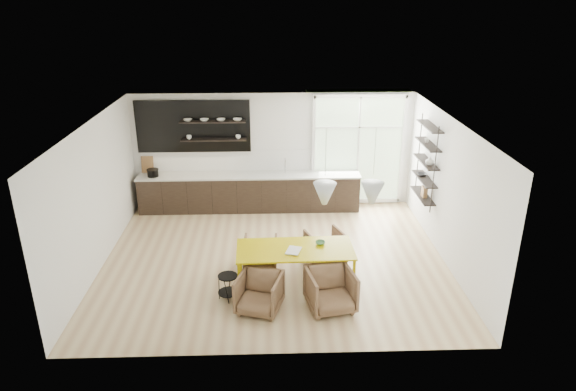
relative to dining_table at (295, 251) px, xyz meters
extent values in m
cube|color=#D4BB8A|center=(-0.37, 1.05, -0.74)|extent=(7.00, 6.00, 0.01)
cube|color=white|center=(-0.37, 4.05, 0.72)|extent=(7.00, 0.02, 2.90)
cube|color=white|center=(-3.87, 1.05, 0.72)|extent=(0.02, 6.00, 2.90)
cube|color=white|center=(3.13, 1.05, 0.72)|extent=(0.02, 6.00, 2.90)
cube|color=white|center=(-0.37, 1.05, 2.17)|extent=(7.00, 6.00, 0.01)
cube|color=#B2D1A5|center=(1.78, 4.02, 0.72)|extent=(2.20, 0.02, 2.70)
cube|color=silver|center=(1.78, 3.99, 0.72)|extent=(2.30, 0.08, 2.80)
cone|color=silver|center=(0.58, 0.55, 0.92)|extent=(0.44, 0.44, 0.42)
cone|color=silver|center=(1.48, 0.55, 0.92)|extent=(0.44, 0.44, 0.42)
cylinder|color=black|center=(0.58, 0.55, 1.72)|extent=(0.01, 0.01, 0.89)
cylinder|color=black|center=(1.48, 0.55, 1.72)|extent=(0.01, 0.01, 0.89)
cube|color=black|center=(-0.97, 3.71, -0.28)|extent=(5.50, 0.65, 0.90)
cube|color=#BBBBB6|center=(-0.97, 3.71, 0.19)|extent=(5.54, 0.69, 0.04)
cube|color=white|center=(-0.97, 4.03, 0.47)|extent=(5.50, 0.02, 0.55)
cube|color=black|center=(-2.32, 4.01, 1.37)|extent=(2.80, 0.06, 1.30)
cube|color=black|center=(-1.82, 3.87, 1.52)|extent=(1.60, 0.28, 0.03)
cube|color=black|center=(-1.82, 3.87, 1.07)|extent=(1.60, 0.28, 0.03)
cube|color=#95683E|center=(-3.52, 3.95, 0.42)|extent=(0.30, 0.10, 0.42)
cylinder|color=silver|center=(-0.07, 3.81, 0.39)|extent=(0.02, 0.02, 0.40)
imported|color=white|center=(-2.42, 3.87, 1.56)|extent=(0.22, 0.22, 0.05)
imported|color=white|center=(-2.02, 3.87, 1.56)|extent=(0.22, 0.22, 0.05)
imported|color=white|center=(-1.62, 3.87, 1.56)|extent=(0.22, 0.22, 0.05)
imported|color=white|center=(-1.22, 3.87, 1.56)|extent=(0.22, 0.22, 0.05)
imported|color=white|center=(-2.42, 3.87, 1.13)|extent=(0.12, 0.12, 0.10)
imported|color=white|center=(-1.22, 3.87, 1.13)|extent=(0.12, 0.12, 0.10)
cylinder|color=black|center=(-3.33, 3.63, 0.29)|extent=(0.27, 0.27, 0.17)
cube|color=black|center=(2.99, 1.65, 0.97)|extent=(0.02, 0.02, 1.90)
cube|color=black|center=(2.99, 2.85, 0.97)|extent=(0.02, 0.02, 1.90)
cube|color=black|center=(2.99, 2.25, 0.17)|extent=(0.26, 1.20, 0.02)
cube|color=black|center=(2.99, 2.25, 0.57)|extent=(0.26, 1.20, 0.02)
cube|color=black|center=(2.99, 2.25, 0.97)|extent=(0.26, 1.20, 0.02)
cube|color=black|center=(2.99, 2.25, 1.37)|extent=(0.26, 1.20, 0.03)
cube|color=black|center=(2.99, 2.25, 1.77)|extent=(0.26, 1.20, 0.03)
imported|color=white|center=(2.99, 2.00, 1.08)|extent=(0.18, 0.18, 0.19)
imported|color=#333338|center=(2.99, 2.45, 0.61)|extent=(0.22, 0.22, 0.05)
imported|color=white|center=(2.99, 2.35, 1.43)|extent=(0.10, 0.10, 0.09)
cube|color=#95683E|center=(2.99, 2.15, 0.30)|extent=(0.10, 0.18, 0.24)
cube|color=#BFAA00|center=(0.00, 0.00, 0.04)|extent=(2.18, 1.03, 0.03)
cube|color=#BFAA00|center=(-1.01, -0.47, -0.36)|extent=(0.05, 0.05, 0.75)
cube|color=#BFAA00|center=(-1.04, 0.41, -0.36)|extent=(0.05, 0.05, 0.75)
cube|color=#BFAA00|center=(1.04, -0.41, -0.36)|extent=(0.05, 0.05, 0.75)
cube|color=#BFAA00|center=(1.01, 0.47, -0.36)|extent=(0.05, 0.05, 0.75)
imported|color=brown|center=(-0.66, 0.76, -0.42)|extent=(0.69, 0.71, 0.62)
imported|color=brown|center=(0.66, 0.92, -0.40)|extent=(0.91, 0.92, 0.66)
imported|color=brown|center=(-0.65, -0.77, -0.39)|extent=(0.91, 0.92, 0.68)
imported|color=brown|center=(0.58, -0.76, -0.37)|extent=(0.93, 0.95, 0.73)
cylinder|color=black|center=(-1.22, -0.40, -0.27)|extent=(0.36, 0.36, 0.02)
cylinder|color=black|center=(-1.22, -0.40, -0.60)|extent=(0.38, 0.38, 0.02)
cylinder|color=black|center=(-1.06, -0.42, -0.50)|extent=(0.02, 0.02, 0.47)
cylinder|color=black|center=(-1.21, -0.23, -0.50)|extent=(0.02, 0.02, 0.47)
cylinder|color=black|center=(-1.39, -0.38, -0.50)|extent=(0.02, 0.02, 0.47)
cylinder|color=black|center=(-1.24, -0.57, -0.50)|extent=(0.02, 0.02, 0.47)
imported|color=white|center=(-0.15, -0.08, 0.07)|extent=(0.33, 0.39, 0.03)
imported|color=#4B8150|center=(0.48, 0.16, 0.08)|extent=(0.21, 0.21, 0.06)
camera|label=1|loc=(-0.42, -8.38, 4.46)|focal=32.00mm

